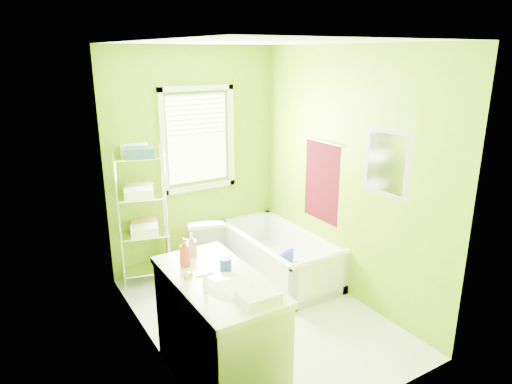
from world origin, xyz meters
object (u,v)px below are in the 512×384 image
toilet (205,244)px  wire_shelf_unit (142,201)px  bathtub (280,261)px  vanity (219,327)px

toilet → wire_shelf_unit: bearing=5.6°
bathtub → wire_shelf_unit: bearing=154.5°
bathtub → wire_shelf_unit: (-1.38, 0.66, 0.79)m
toilet → wire_shelf_unit: size_ratio=0.46×
bathtub → toilet: size_ratio=2.20×
wire_shelf_unit → bathtub: bearing=-25.5°
bathtub → toilet: bearing=145.3°
vanity → wire_shelf_unit: wire_shelf_unit is taller
bathtub → vanity: size_ratio=1.33×
toilet → vanity: 1.90m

